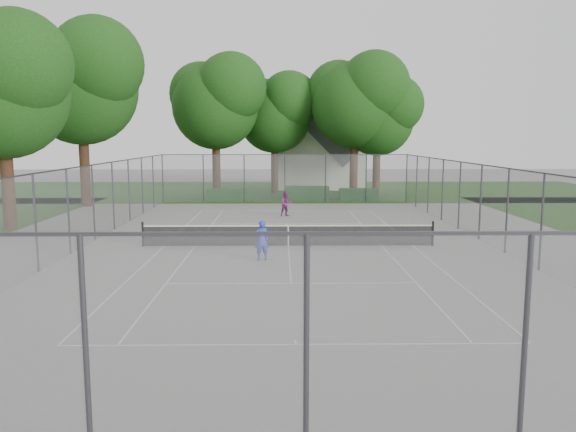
{
  "coord_description": "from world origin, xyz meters",
  "views": [
    {
      "loc": [
        -0.35,
        -24.32,
        4.77
      ],
      "look_at": [
        0.0,
        1.0,
        1.2
      ],
      "focal_mm": 35.0,
      "sensor_mm": 36.0,
      "label": 1
    }
  ],
  "objects_px": {
    "girl_player": "(262,240)",
    "tennis_net": "(288,235)",
    "house": "(318,144)",
    "woman_player": "(286,204)"
  },
  "relations": [
    {
      "from": "tennis_net",
      "to": "house",
      "type": "bearing_deg",
      "value": 83.56
    },
    {
      "from": "house",
      "to": "woman_player",
      "type": "height_order",
      "value": "house"
    },
    {
      "from": "girl_player",
      "to": "woman_player",
      "type": "distance_m",
      "value": 12.3
    },
    {
      "from": "house",
      "to": "woman_player",
      "type": "bearing_deg",
      "value": -99.48
    },
    {
      "from": "tennis_net",
      "to": "girl_player",
      "type": "xyz_separation_m",
      "value": [
        -1.08,
        -2.83,
        0.28
      ]
    },
    {
      "from": "tennis_net",
      "to": "house",
      "type": "xyz_separation_m",
      "value": [
        3.27,
        28.96,
        3.58
      ]
    },
    {
      "from": "tennis_net",
      "to": "house",
      "type": "relative_size",
      "value": 1.27
    },
    {
      "from": "girl_player",
      "to": "tennis_net",
      "type": "bearing_deg",
      "value": -128.28
    },
    {
      "from": "tennis_net",
      "to": "house",
      "type": "distance_m",
      "value": 29.37
    },
    {
      "from": "house",
      "to": "girl_player",
      "type": "distance_m",
      "value": 32.26
    }
  ]
}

